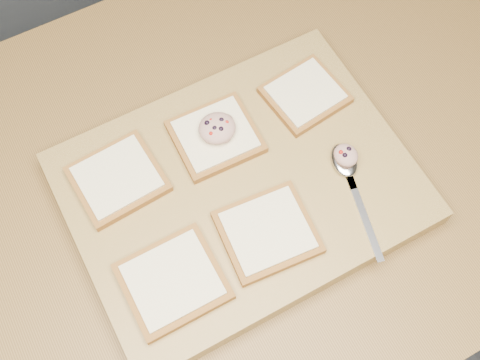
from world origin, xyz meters
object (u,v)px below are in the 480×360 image
(tuna_salad_dollop, at_px, (217,128))
(bread_far_center, at_px, (216,136))
(cutting_board, at_px, (240,189))
(spoon, at_px, (347,168))

(tuna_salad_dollop, bearing_deg, bread_far_center, 178.44)
(cutting_board, xyz_separation_m, bread_far_center, (0.00, 0.08, 0.03))
(cutting_board, bearing_deg, bread_far_center, 88.05)
(cutting_board, distance_m, tuna_salad_dollop, 0.10)
(cutting_board, height_order, tuna_salad_dollop, tuna_salad_dollop)
(bread_far_center, relative_size, spoon, 0.66)
(cutting_board, distance_m, spoon, 0.16)
(spoon, bearing_deg, cutting_board, 159.30)
(bread_far_center, bearing_deg, tuna_salad_dollop, -1.56)
(cutting_board, bearing_deg, spoon, -20.70)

